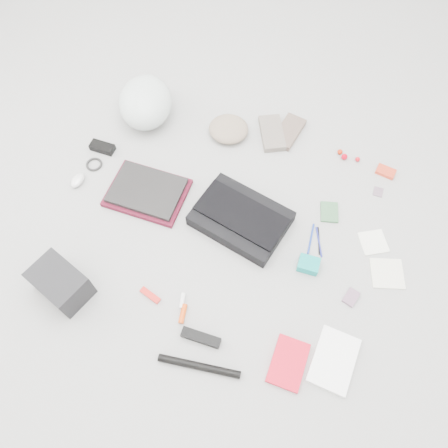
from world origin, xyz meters
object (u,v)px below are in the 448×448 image
(accordion_wallet, at_px, (308,265))
(laptop, at_px, (147,190))
(camera_bag, at_px, (61,283))
(bike_helmet, at_px, (145,102))
(messenger_bag, at_px, (241,219))
(book_red, at_px, (288,363))

(accordion_wallet, bearing_deg, laptop, 170.21)
(camera_bag, distance_m, accordion_wallet, 1.03)
(laptop, bearing_deg, bike_helmet, 113.68)
(camera_bag, bearing_deg, accordion_wallet, 44.36)
(laptop, bearing_deg, messenger_bag, 0.32)
(book_red, bearing_deg, laptop, 148.59)
(messenger_bag, distance_m, camera_bag, 0.80)
(bike_helmet, bearing_deg, laptop, -85.25)
(book_red, bearing_deg, camera_bag, -177.85)
(messenger_bag, bearing_deg, laptop, -166.39)
(laptop, height_order, camera_bag, camera_bag)
(laptop, distance_m, camera_bag, 0.56)
(bike_helmet, distance_m, book_red, 1.41)
(laptop, distance_m, bike_helmet, 0.49)
(accordion_wallet, bearing_deg, book_red, -88.30)
(messenger_bag, height_order, camera_bag, camera_bag)
(messenger_bag, xyz_separation_m, accordion_wallet, (0.33, -0.13, -0.01))
(messenger_bag, relative_size, laptop, 1.25)
(book_red, height_order, accordion_wallet, accordion_wallet)
(messenger_bag, height_order, laptop, messenger_bag)
(messenger_bag, bearing_deg, accordion_wallet, -4.91)
(bike_helmet, relative_size, accordion_wallet, 3.75)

